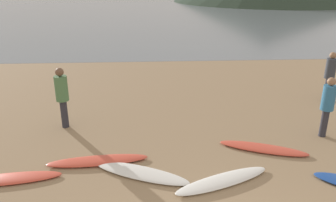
# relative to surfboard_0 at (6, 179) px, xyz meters

# --- Properties ---
(ground_plane) EXTENTS (120.00, 120.00, 0.20)m
(ground_plane) POSITION_rel_surfboard_0_xyz_m (4.31, 6.48, -0.14)
(ground_plane) COLOR #997C5B
(ground_plane) RESTS_ON ground
(surfboard_0) EXTENTS (2.38, 0.76, 0.08)m
(surfboard_0) POSITION_rel_surfboard_0_xyz_m (0.00, 0.00, 0.00)
(surfboard_0) COLOR #D84C38
(surfboard_0) RESTS_ON ground
(surfboard_1) EXTENTS (2.43, 0.73, 0.10)m
(surfboard_1) POSITION_rel_surfboard_0_xyz_m (1.90, 0.65, 0.01)
(surfboard_1) COLOR #D84C38
(surfboard_1) RESTS_ON ground
(surfboard_2) EXTENTS (2.33, 1.47, 0.09)m
(surfboard_2) POSITION_rel_surfboard_0_xyz_m (2.94, 0.06, 0.01)
(surfboard_2) COLOR white
(surfboard_2) RESTS_ON ground
(surfboard_3) EXTENTS (2.33, 1.33, 0.10)m
(surfboard_3) POSITION_rel_surfboard_0_xyz_m (4.72, -0.35, 0.01)
(surfboard_3) COLOR white
(surfboard_3) RESTS_ON ground
(surfboard_4) EXTENTS (2.26, 1.29, 0.09)m
(surfboard_4) POSITION_rel_surfboard_0_xyz_m (6.07, 1.03, 0.00)
(surfboard_4) COLOR #D84C38
(surfboard_4) RESTS_ON ground
(person_1) EXTENTS (0.36, 0.36, 1.81)m
(person_1) POSITION_rel_surfboard_0_xyz_m (0.66, 2.76, 1.02)
(person_1) COLOR #2D2D38
(person_1) RESTS_ON ground
(person_2) EXTENTS (0.34, 0.34, 1.71)m
(person_2) POSITION_rel_surfboard_0_xyz_m (7.98, 1.71, 0.96)
(person_2) COLOR #2D2D38
(person_2) RESTS_ON ground
(person_3) EXTENTS (0.35, 0.35, 1.75)m
(person_3) POSITION_rel_surfboard_0_xyz_m (9.55, 4.56, 0.99)
(person_3) COLOR #2D2D38
(person_3) RESTS_ON ground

